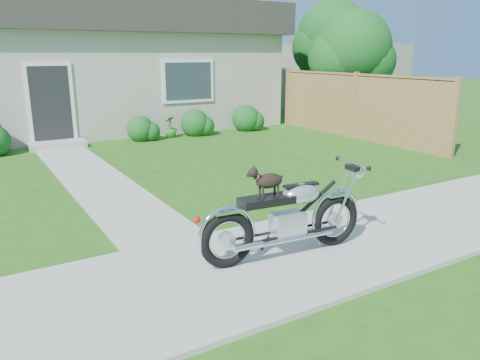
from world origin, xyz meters
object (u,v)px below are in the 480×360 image
at_px(fence, 355,106).
at_px(potted_plant_right, 171,126).
at_px(house, 79,61).
at_px(tree_near, 357,52).
at_px(tree_far, 337,42).
at_px(motorcycle_with_dog, 288,216).

bearing_deg(fence, potted_plant_right, 148.71).
xyz_separation_m(house, tree_near, (7.78, -4.68, 0.30)).
height_order(tree_far, potted_plant_right, tree_far).
distance_m(tree_far, potted_plant_right, 8.21).
distance_m(tree_near, potted_plant_right, 6.56).
xyz_separation_m(house, tree_far, (9.37, -1.95, 0.67)).
bearing_deg(potted_plant_right, fence, -31.29).
xyz_separation_m(tree_near, tree_far, (1.59, 2.73, 0.38)).
height_order(house, potted_plant_right, house).
distance_m(fence, motorcycle_with_dog, 8.87).
xyz_separation_m(tree_near, potted_plant_right, (-6.09, 1.24, -2.13)).
xyz_separation_m(fence, tree_near, (1.48, 1.56, 1.51)).
relative_size(house, tree_near, 3.29).
relative_size(tree_far, potted_plant_right, 6.78).
xyz_separation_m(potted_plant_right, motorcycle_with_dog, (-2.09, -8.59, 0.22)).
bearing_deg(potted_plant_right, motorcycle_with_dog, -103.70).
relative_size(fence, tree_near, 1.73).
bearing_deg(motorcycle_with_dog, potted_plant_right, 81.64).
distance_m(house, tree_near, 9.09).
distance_m(fence, tree_far, 5.61).
distance_m(tree_near, motorcycle_with_dog, 11.16).
bearing_deg(house, tree_near, -31.05).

